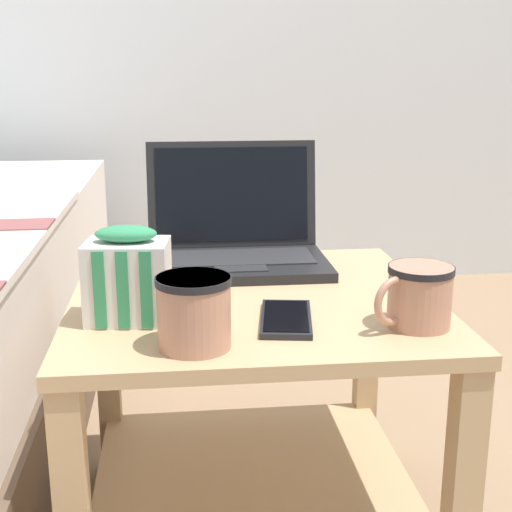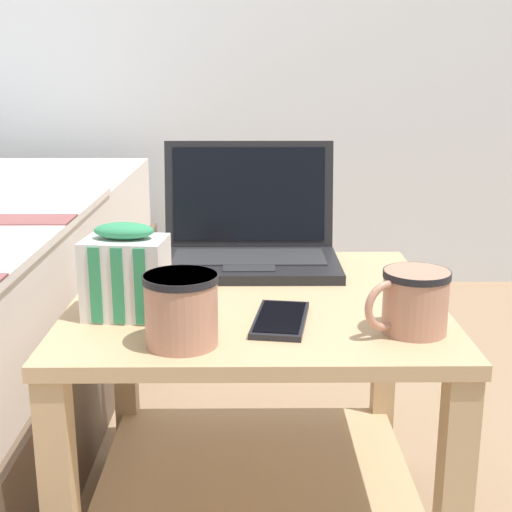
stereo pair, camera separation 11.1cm
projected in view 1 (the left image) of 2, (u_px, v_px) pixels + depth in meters
The scene contains 6 objects.
bedside_table at pixel (253, 387), 1.22m from camera, with size 0.60×0.58×0.47m.
laptop at pixel (236, 241), 1.36m from camera, with size 0.33×0.25×0.23m.
mug_front_left at pixel (418, 293), 1.03m from camera, with size 0.13×0.10×0.09m.
mug_front_right at pixel (195, 308), 0.95m from camera, with size 0.10×0.14×0.10m.
snack_bag at pixel (128, 277), 1.05m from camera, with size 0.13×0.10×0.14m.
cell_phone at pixel (286, 318), 1.06m from camera, with size 0.10×0.16×0.01m.
Camera 1 is at (-0.12, -1.12, 0.83)m, focal length 50.00 mm.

